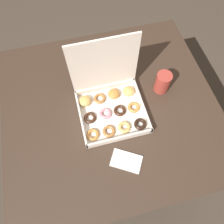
# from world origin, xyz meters

# --- Properties ---
(ground_plane) EXTENTS (8.00, 8.00, 0.00)m
(ground_plane) POSITION_xyz_m (0.00, 0.00, 0.00)
(ground_plane) COLOR #42382D
(dining_table) EXTENTS (1.02, 0.97, 0.75)m
(dining_table) POSITION_xyz_m (0.00, 0.00, 0.65)
(dining_table) COLOR #38281E
(dining_table) RESTS_ON ground_plane
(donut_box) EXTENTS (0.30, 0.29, 0.33)m
(donut_box) POSITION_xyz_m (-0.00, 0.01, 0.82)
(donut_box) COLOR silver
(donut_box) RESTS_ON dining_table
(coffee_mug) EXTENTS (0.07, 0.07, 0.11)m
(coffee_mug) POSITION_xyz_m (0.27, 0.04, 0.80)
(coffee_mug) COLOR #A3382D
(coffee_mug) RESTS_ON dining_table
(paper_napkin) EXTENTS (0.15, 0.13, 0.01)m
(paper_napkin) POSITION_xyz_m (0.00, -0.27, 0.75)
(paper_napkin) COLOR white
(paper_napkin) RESTS_ON dining_table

